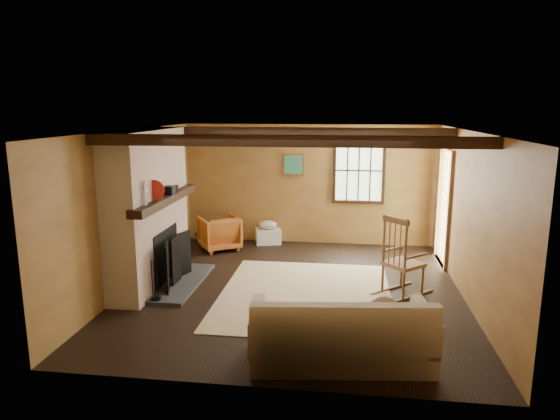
% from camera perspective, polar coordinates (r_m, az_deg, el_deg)
% --- Properties ---
extents(ground, '(5.50, 5.50, 0.00)m').
position_cam_1_polar(ground, '(7.72, 1.53, -9.04)').
color(ground, black).
rests_on(ground, ground).
extents(room_envelope, '(5.02, 5.52, 2.44)m').
position_cam_1_polar(room_envelope, '(7.53, 3.48, 3.30)').
color(room_envelope, '#AB733C').
rests_on(room_envelope, ground).
extents(fireplace, '(1.02, 2.30, 2.40)m').
position_cam_1_polar(fireplace, '(7.94, -14.61, -0.53)').
color(fireplace, '#9B543C').
rests_on(fireplace, ground).
extents(rug, '(2.50, 3.00, 0.01)m').
position_cam_1_polar(rug, '(7.51, 2.90, -9.62)').
color(rug, '#C8B185').
rests_on(rug, ground).
extents(rocking_chair, '(0.95, 0.92, 1.20)m').
position_cam_1_polar(rocking_chair, '(7.58, 13.70, -5.72)').
color(rocking_chair, '#AF7E55').
rests_on(rocking_chair, ground).
extents(sofa, '(2.05, 1.09, 0.79)m').
position_cam_1_polar(sofa, '(5.60, 7.06, -14.30)').
color(sofa, beige).
rests_on(sofa, ground).
extents(firewood_pile, '(0.70, 0.13, 0.25)m').
position_cam_1_polar(firewood_pile, '(10.33, -7.79, -3.02)').
color(firewood_pile, brown).
rests_on(firewood_pile, ground).
extents(laundry_basket, '(0.58, 0.50, 0.30)m').
position_cam_1_polar(laundry_basket, '(10.18, -1.36, -3.00)').
color(laundry_basket, silver).
rests_on(laundry_basket, ground).
extents(basket_pillow, '(0.45, 0.41, 0.18)m').
position_cam_1_polar(basket_pillow, '(10.12, -1.37, -1.69)').
color(basket_pillow, beige).
rests_on(basket_pillow, laundry_basket).
extents(armchair, '(0.98, 0.99, 0.66)m').
position_cam_1_polar(armchair, '(9.78, -6.94, -2.62)').
color(armchair, '#BF6026').
rests_on(armchair, ground).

